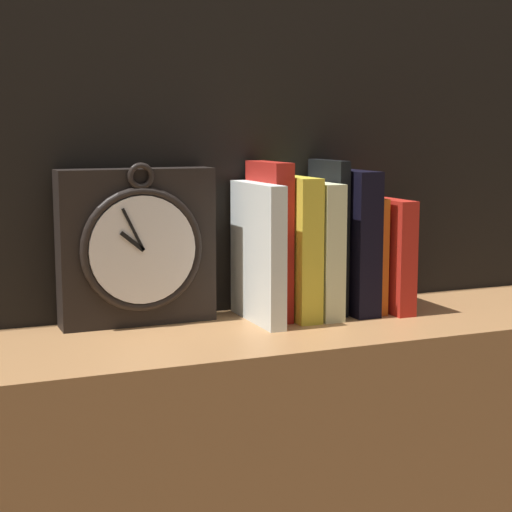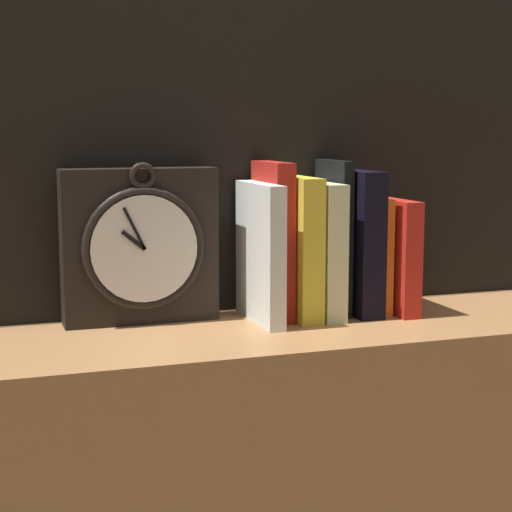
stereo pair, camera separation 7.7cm
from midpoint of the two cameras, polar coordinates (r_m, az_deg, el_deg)
clock at (r=1.26m, az=-6.00°, el=0.66°), size 0.23×0.07×0.24m
book_slot0_white at (r=1.27m, az=2.00°, el=0.21°), size 0.03×0.16×0.21m
book_slot1_red at (r=1.30m, az=2.82°, el=1.04°), size 0.03×0.12×0.24m
book_slot2_yellow at (r=1.30m, az=4.42°, el=0.57°), size 0.04×0.14×0.22m
book_slot3_cream at (r=1.32m, az=5.94°, el=0.44°), size 0.03×0.14×0.21m
book_slot4_black at (r=1.34m, az=6.82°, el=1.26°), size 0.02×0.11×0.24m
book_slot5_black at (r=1.34m, az=8.30°, el=0.92°), size 0.04×0.14×0.22m
book_slot6_orange at (r=1.37m, az=9.29°, el=0.13°), size 0.02×0.12×0.18m
book_slot7_red at (r=1.37m, az=10.58°, el=0.06°), size 0.03×0.15×0.18m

